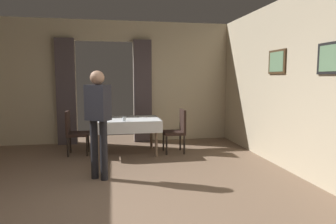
{
  "coord_description": "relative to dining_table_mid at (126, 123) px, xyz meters",
  "views": [
    {
      "loc": [
        0.16,
        -3.51,
        1.61
      ],
      "look_at": [
        0.89,
        0.42,
        1.16
      ],
      "focal_mm": 32.4,
      "sensor_mm": 36.0,
      "label": 1
    }
  ],
  "objects": [
    {
      "name": "flower_vase_mid",
      "position": [
        -0.52,
        0.08,
        0.19
      ],
      "size": [
        0.07,
        0.07,
        0.19
      ],
      "color": "silver",
      "rests_on": "dining_table_mid"
    },
    {
      "name": "plate_mid_b",
      "position": [
        0.39,
        0.18,
        0.09
      ],
      "size": [
        0.21,
        0.21,
        0.01
      ],
      "primitive_type": "cylinder",
      "color": "white",
      "rests_on": "dining_table_mid"
    },
    {
      "name": "ground",
      "position": [
        -0.45,
        -2.89,
        -0.66
      ],
      "size": [
        10.08,
        10.08,
        0.0
      ],
      "primitive_type": "plane",
      "color": "#7A604C"
    },
    {
      "name": "person_waiter_by_doorway",
      "position": [
        -0.51,
        -1.59,
        0.36
      ],
      "size": [
        0.42,
        0.38,
        1.72
      ],
      "color": "black",
      "rests_on": "ground"
    },
    {
      "name": "wall_back",
      "position": [
        -0.45,
        1.29,
        0.85
      ],
      "size": [
        6.4,
        0.27,
        3.0
      ],
      "color": "beige",
      "rests_on": "ground"
    },
    {
      "name": "glass_mid_c",
      "position": [
        -0.06,
        -0.36,
        0.13
      ],
      "size": [
        0.06,
        0.06,
        0.08
      ],
      "primitive_type": "cylinder",
      "color": "silver",
      "rests_on": "dining_table_mid"
    },
    {
      "name": "chair_mid_left",
      "position": [
        -1.08,
        0.1,
        -0.15
      ],
      "size": [
        0.44,
        0.44,
        0.93
      ],
      "color": "black",
      "rests_on": "ground"
    },
    {
      "name": "dining_table_mid",
      "position": [
        0.0,
        0.0,
        0.0
      ],
      "size": [
        1.4,
        1.01,
        0.75
      ],
      "color": "#7A604C",
      "rests_on": "ground"
    },
    {
      "name": "chair_mid_right",
      "position": [
        1.08,
        -0.11,
        -0.15
      ],
      "size": [
        0.44,
        0.44,
        0.93
      ],
      "color": "black",
      "rests_on": "ground"
    }
  ]
}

